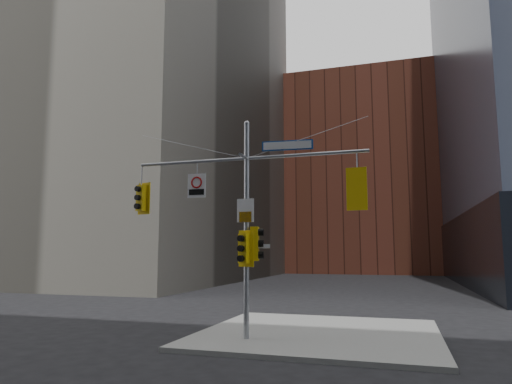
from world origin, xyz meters
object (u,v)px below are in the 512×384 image
Objects in this scene: signal_assembly at (247,205)px; regulatory_sign_arm at (197,185)px; traffic_light_pole_front at (244,248)px; traffic_light_west_arm at (141,198)px; street_sign_blade at (287,145)px; traffic_light_east_arm at (358,189)px; traffic_light_pole_side at (256,244)px.

signal_assembly reaches higher than regulatory_sign_arm.
signal_assembly is at bearing 102.61° from traffic_light_pole_front.
street_sign_blade is (5.39, -0.01, 1.55)m from traffic_light_west_arm.
traffic_light_east_arm is 3.68m from traffic_light_pole_side.
traffic_light_pole_side is (4.31, 0.00, -1.65)m from traffic_light_west_arm.
traffic_light_east_arm is at bearing 0.01° from signal_assembly.
street_sign_blade is (-2.21, 0.00, 1.55)m from traffic_light_east_arm.
traffic_light_pole_front is (3.99, -0.28, -1.80)m from traffic_light_west_arm.
traffic_light_pole_front is at bearing -8.60° from regulatory_sign_arm.
traffic_light_pole_side is 1.33× the size of regulatory_sign_arm.
traffic_light_pole_side reaches higher than traffic_light_pole_front.
signal_assembly is 1.30m from traffic_light_pole_side.
street_sign_blade reaches higher than traffic_light_pole_front.
street_sign_blade reaches higher than traffic_light_pole_side.
signal_assembly is 4.00m from traffic_light_west_arm.
street_sign_blade is at bearing 0.12° from signal_assembly.
street_sign_blade reaches higher than traffic_light_east_arm.
signal_assembly is at bearing 174.76° from street_sign_blade.
traffic_light_west_arm is 4.62m from traffic_light_pole_side.
traffic_light_east_arm is at bearing -5.43° from street_sign_blade.
regulatory_sign_arm is (-2.13, -0.03, 2.02)m from traffic_light_pole_side.
traffic_light_west_arm is 0.97× the size of traffic_light_pole_front.
traffic_light_east_arm is at bearing -99.20° from traffic_light_pole_side.
street_sign_blade is at bearing -0.40° from regulatory_sign_arm.
regulatory_sign_arm reaches higher than traffic_light_pole_front.
street_sign_blade is (1.07, -0.01, 3.20)m from traffic_light_pole_side.
regulatory_sign_arm reaches higher than traffic_light_east_arm.
traffic_light_east_arm is 2.70m from street_sign_blade.
traffic_light_east_arm is 1.58× the size of regulatory_sign_arm.
traffic_light_east_arm is (7.60, -0.01, -0.00)m from traffic_light_west_arm.
traffic_light_pole_side is 2.94m from regulatory_sign_arm.
signal_assembly is 2.39m from street_sign_blade.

